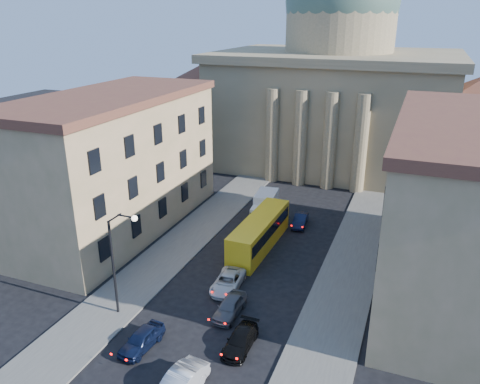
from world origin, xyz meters
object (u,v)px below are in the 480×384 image
at_px(street_lamp, 118,255).
at_px(city_bus, 260,232).
at_px(box_truck, 265,208).
at_px(car_left_near, 142,339).

distance_m(street_lamp, city_bus, 16.39).
bearing_deg(box_truck, city_bus, -81.39).
xyz_separation_m(street_lamp, city_bus, (6.17, 14.76, -3.57)).
bearing_deg(car_left_near, street_lamp, 146.04).
bearing_deg(car_left_near, box_truck, 92.86).
distance_m(street_lamp, car_left_near, 6.41).
height_order(car_left_near, box_truck, box_truck).
xyz_separation_m(car_left_near, box_truck, (0.98, 24.34, 0.75)).
bearing_deg(city_bus, street_lamp, -111.18).
bearing_deg(street_lamp, city_bus, 67.32).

